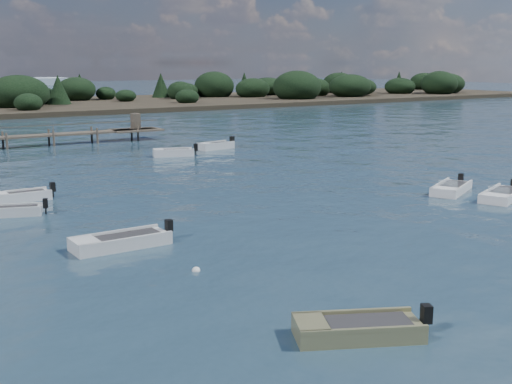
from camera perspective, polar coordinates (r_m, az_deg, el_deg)
ground at (r=77.70m, az=-16.72°, el=5.17°), size 400.00×400.00×0.00m
dinghy_extra_a at (r=19.19m, az=9.03°, el=-12.20°), size 4.00×2.92×1.13m
tender_far_white at (r=55.04m, az=-7.33°, el=3.37°), size 3.83×2.29×1.29m
dinghy_mid_white_b at (r=41.10m, az=16.97°, el=0.18°), size 4.42×3.24×1.11m
tender_far_grey at (r=35.68m, az=-20.78°, el=-1.73°), size 3.26×2.04×1.04m
dinghy_extra_b at (r=39.28m, az=-20.06°, el=-0.50°), size 3.46×1.33×1.14m
dinghy_mid_grey at (r=28.29m, az=-11.94°, el=-4.51°), size 4.54×1.67×1.15m
dinghy_mid_white_a at (r=40.11m, az=21.06°, el=-0.36°), size 4.67×3.12×1.09m
tender_far_grey_b at (r=59.20m, az=-3.59°, el=4.00°), size 3.94×1.92×1.32m
buoy_c at (r=24.76m, az=-5.34°, el=-6.99°), size 0.32×0.32×0.32m
far_headland at (r=123.47m, az=-10.78°, el=8.51°), size 190.00×40.00×5.80m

